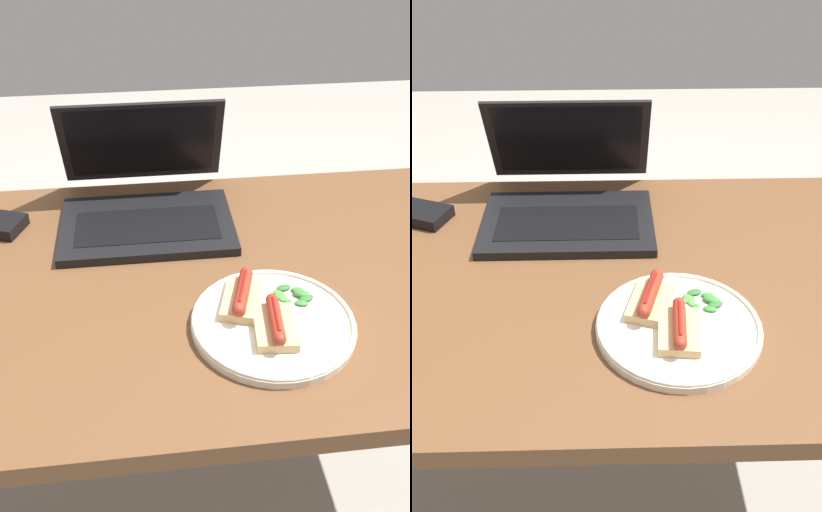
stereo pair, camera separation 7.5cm
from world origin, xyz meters
The scene contains 7 objects.
ground_plane centered at (0.00, 0.00, 0.00)m, with size 6.00×6.00×0.00m, color #9E998E.
desk centered at (0.00, 0.00, 0.63)m, with size 1.38×0.74×0.70m.
laptop centered at (-0.08, 0.22, 0.74)m, with size 0.35×0.32×0.22m.
plate centered at (0.11, -0.15, 0.71)m, with size 0.27×0.27×0.02m.
sausage_toast_left centered at (0.11, -0.17, 0.73)m, with size 0.07×0.11×0.04m.
sausage_toast_middle centered at (0.07, -0.10, 0.73)m, with size 0.09×0.12×0.04m.
salad_pile centered at (0.16, -0.09, 0.72)m, with size 0.08×0.06×0.01m.
Camera 1 is at (-0.08, -0.82, 1.33)m, focal length 40.00 mm.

